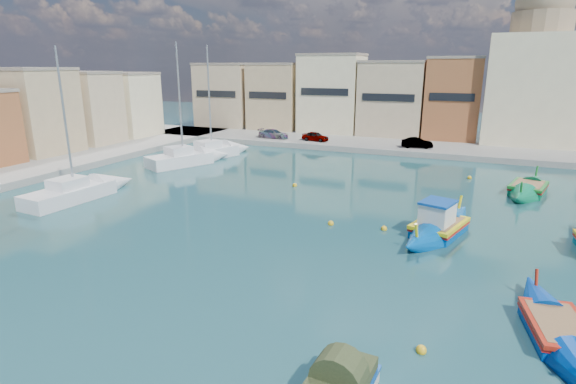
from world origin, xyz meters
The scene contains 13 objects.
ground centered at (0.00, 0.00, 0.00)m, with size 160.00×160.00×0.00m, color #153F3F.
north_quay centered at (0.00, 32.00, 0.30)m, with size 80.00×8.00×0.60m, color gray.
west_quay centered at (-32.00, 8.00, 0.30)m, with size 8.00×56.00×0.60m, color gray.
north_townhouses centered at (6.68, 39.36, 5.00)m, with size 83.20×7.87×10.19m.
church_block centered at (10.00, 40.00, 8.41)m, with size 10.00×10.00×19.10m.
parked_cars centered at (-12.05, 30.50, 1.15)m, with size 20.94×1.87×1.10m.
luzzu_blue_cabin centered at (3.29, 5.76, 0.39)m, with size 4.60×9.20×3.17m.
luzzu_green centered at (8.67, 17.25, 0.29)m, with size 4.18×8.84×2.70m.
luzzu_blue_south centered at (8.10, -3.22, 0.24)m, with size 3.18×8.20×2.31m.
yacht_north centered at (-20.22, 21.21, 0.48)m, with size 5.24×9.42×12.11m.
yacht_midnorth centered at (-20.59, 16.83, 0.49)m, with size 5.96×8.96×12.29m.
yacht_mid centered at (-21.22, 4.20, 0.45)m, with size 2.98×9.17×11.39m.
mooring_buoys centered at (1.96, 6.62, 0.08)m, with size 22.85×26.71×0.36m.
Camera 1 is at (4.79, -19.67, 9.28)m, focal length 28.00 mm.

